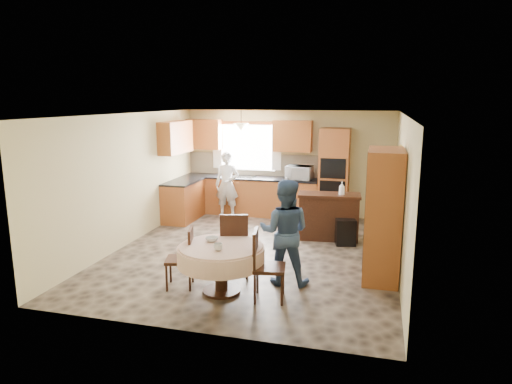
{
  "coord_description": "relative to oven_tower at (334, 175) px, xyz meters",
  "views": [
    {
      "loc": [
        2.09,
        -7.69,
        2.77
      ],
      "look_at": [
        -0.05,
        0.3,
        1.07
      ],
      "focal_mm": 32.0,
      "sensor_mm": 36.0,
      "label": 1
    }
  ],
  "objects": [
    {
      "name": "chair_right",
      "position": [
        -0.51,
        -4.57,
        -0.51
      ],
      "size": [
        0.49,
        0.49,
        1.0
      ],
      "rotation": [
        0.0,
        0.0,
        1.73
      ],
      "color": "#3A1B10",
      "rests_on": "floor"
    },
    {
      "name": "pendant",
      "position": [
        -2.15,
        -0.19,
        1.06
      ],
      "size": [
        0.36,
        0.36,
        0.18
      ],
      "primitive_type": "cone",
      "rotation": [
        3.14,
        0.0,
        0.0
      ],
      "color": "beige",
      "rests_on": "ceiling"
    },
    {
      "name": "wall_front",
      "position": [
        -1.15,
        -5.69,
        0.19
      ],
      "size": [
        5.0,
        0.02,
        2.5
      ],
      "primitive_type": "cube",
      "color": "tan",
      "rests_on": "floor"
    },
    {
      "name": "wall_back",
      "position": [
        -1.15,
        0.31,
        0.19
      ],
      "size": [
        5.0,
        0.02,
        2.5
      ],
      "primitive_type": "cube",
      "color": "tan",
      "rests_on": "floor"
    },
    {
      "name": "floor",
      "position": [
        -1.15,
        -2.69,
        -1.06
      ],
      "size": [
        5.0,
        6.0,
        0.01
      ],
      "primitive_type": "cube",
      "color": "#6F5E4D",
      "rests_on": "ground"
    },
    {
      "name": "sideboard",
      "position": [
        0.06,
        -1.51,
        -0.63
      ],
      "size": [
        1.26,
        0.61,
        0.87
      ],
      "primitive_type": "cube",
      "rotation": [
        0.0,
        0.0,
        0.09
      ],
      "color": "#3A1B10",
      "rests_on": "floor"
    },
    {
      "name": "window",
      "position": [
        -2.15,
        0.29,
        0.54
      ],
      "size": [
        1.4,
        0.03,
        1.1
      ],
      "primitive_type": "cube",
      "color": "white",
      "rests_on": "wall_back"
    },
    {
      "name": "wall_cab_right",
      "position": [
        -1.0,
        0.15,
        0.85
      ],
      "size": [
        0.9,
        0.33,
        0.72
      ],
      "primitive_type": "cube",
      "color": "#BC622F",
      "rests_on": "wall_back"
    },
    {
      "name": "counter_back",
      "position": [
        -2.0,
        0.01,
        -0.16
      ],
      "size": [
        3.3,
        0.64,
        0.04
      ],
      "primitive_type": "cube",
      "color": "black",
      "rests_on": "base_cab_back"
    },
    {
      "name": "curtain_right",
      "position": [
        -1.4,
        0.24,
        0.59
      ],
      "size": [
        0.22,
        0.02,
        1.15
      ],
      "primitive_type": "cube",
      "color": "white",
      "rests_on": "wall_back"
    },
    {
      "name": "wall_left",
      "position": [
        -3.65,
        -2.69,
        0.19
      ],
      "size": [
        0.02,
        6.0,
        2.5
      ],
      "primitive_type": "cube",
      "color": "tan",
      "rests_on": "floor"
    },
    {
      "name": "backsplash",
      "position": [
        -2.0,
        0.3,
        0.12
      ],
      "size": [
        3.3,
        0.02,
        0.55
      ],
      "primitive_type": "cube",
      "color": "beige",
      "rests_on": "wall_back"
    },
    {
      "name": "microwave",
      "position": [
        -0.8,
        -0.04,
        0.02
      ],
      "size": [
        0.62,
        0.46,
        0.32
      ],
      "primitive_type": "imported",
      "rotation": [
        0.0,
        0.0,
        -0.11
      ],
      "color": "silver",
      "rests_on": "counter_back"
    },
    {
      "name": "bowl_table",
      "position": [
        -1.35,
        -4.35,
        -0.32
      ],
      "size": [
        0.25,
        0.25,
        0.06
      ],
      "primitive_type": "imported",
      "rotation": [
        0.0,
        0.0,
        0.39
      ],
      "color": "#B2B2B2",
      "rests_on": "dining_table"
    },
    {
      "name": "cup_table",
      "position": [
        -1.12,
        -4.71,
        -0.3
      ],
      "size": [
        0.16,
        0.16,
        0.1
      ],
      "primitive_type": "imported",
      "rotation": [
        0.0,
        0.0,
        0.3
      ],
      "color": "#B2B2B2",
      "rests_on": "dining_table"
    },
    {
      "name": "curtain_left",
      "position": [
        -2.9,
        0.24,
        0.59
      ],
      "size": [
        0.22,
        0.02,
        1.15
      ],
      "primitive_type": "cube",
      "color": "white",
      "rests_on": "wall_back"
    },
    {
      "name": "space_heater",
      "position": [
        0.42,
        -1.82,
        -0.81
      ],
      "size": [
        0.42,
        0.34,
        0.51
      ],
      "primitive_type": "cube",
      "rotation": [
        0.0,
        0.0,
        0.25
      ],
      "color": "black",
      "rests_on": "floor"
    },
    {
      "name": "oven_tower",
      "position": [
        0.0,
        0.0,
        0.0
      ],
      "size": [
        0.66,
        0.62,
        2.12
      ],
      "primitive_type": "cube",
      "color": "#C46A34",
      "rests_on": "floor"
    },
    {
      "name": "person_sink",
      "position": [
        -2.44,
        -0.39,
        -0.28
      ],
      "size": [
        0.58,
        0.38,
        1.56
      ],
      "primitive_type": "imported",
      "rotation": [
        0.0,
        0.0,
        0.02
      ],
      "color": "silver",
      "rests_on": "floor"
    },
    {
      "name": "dining_table",
      "position": [
        -1.16,
        -4.5,
        -0.51
      ],
      "size": [
        1.25,
        1.25,
        0.71
      ],
      "color": "#3A1B10",
      "rests_on": "floor"
    },
    {
      "name": "person_dining",
      "position": [
        -0.35,
        -3.92,
        -0.26
      ],
      "size": [
        0.81,
        0.65,
        1.61
      ],
      "primitive_type": "imported",
      "rotation": [
        0.0,
        0.0,
        3.2
      ],
      "color": "#344B71",
      "rests_on": "floor"
    },
    {
      "name": "chair_back",
      "position": [
        -1.15,
        -3.89,
        -0.48
      ],
      "size": [
        0.56,
        0.56,
        1.04
      ],
      "rotation": [
        0.0,
        0.0,
        3.42
      ],
      "color": "#3A1B10",
      "rests_on": "floor"
    },
    {
      "name": "bowl_sideboard",
      "position": [
        -0.22,
        -1.51,
        -0.16
      ],
      "size": [
        0.24,
        0.24,
        0.05
      ],
      "primitive_type": "imported",
      "rotation": [
        0.0,
        0.0,
        -0.07
      ],
      "color": "#B2B2B2",
      "rests_on": "sideboard"
    },
    {
      "name": "wall_right",
      "position": [
        1.35,
        -2.69,
        0.19
      ],
      "size": [
        0.02,
        6.0,
        2.5
      ],
      "primitive_type": "cube",
      "color": "tan",
      "rests_on": "floor"
    },
    {
      "name": "wall_cab_side",
      "position": [
        -3.48,
        -0.89,
        0.85
      ],
      "size": [
        0.33,
        1.2,
        0.72
      ],
      "primitive_type": "cube",
      "color": "#BC622F",
      "rests_on": "wall_left"
    },
    {
      "name": "counter_left",
      "position": [
        -3.35,
        -0.89,
        -0.16
      ],
      "size": [
        0.64,
        1.2,
        0.04
      ],
      "primitive_type": "cube",
      "color": "black",
      "rests_on": "base_cab_left"
    },
    {
      "name": "base_cab_left",
      "position": [
        -3.35,
        -0.89,
        -0.62
      ],
      "size": [
        0.6,
        1.2,
        0.88
      ],
      "primitive_type": "cube",
      "color": "#C46A34",
      "rests_on": "floor"
    },
    {
      "name": "framed_picture",
      "position": [
        1.32,
        -2.12,
        0.68
      ],
      "size": [
        0.06,
        0.53,
        0.43
      ],
      "color": "gold",
      "rests_on": "wall_right"
    },
    {
      "name": "base_cab_back",
      "position": [
        -2.0,
        0.01,
        -0.62
      ],
      "size": [
        3.3,
        0.6,
        0.88
      ],
      "primitive_type": "cube",
      "color": "#C46A34",
      "rests_on": "floor"
    },
    {
      "name": "bottle_sideboard",
      "position": [
        0.3,
        -1.51,
        -0.03
      ],
      "size": [
        0.13,
        0.13,
        0.31
      ],
      "primitive_type": "imported",
      "rotation": [
        0.0,
        0.0,
        -0.1
      ],
      "color": "silver",
      "rests_on": "sideboard"
    },
    {
      "name": "wall_cab_left",
      "position": [
        -3.2,
        0.15,
        0.85
      ],
      "size": [
        0.85,
        0.33,
        0.72
      ],
      "primitive_type": "cube",
      "color": "#BC622F",
      "rests_on": "wall_back"
    },
    {
      "name": "ceiling",
      "position": [
        -1.15,
        -2.69,
        1.44
      ],
      "size": [
        5.0,
        6.0,
        0.01
      ],
      "primitive_type": "cube",
      "color": "white",
      "rests_on": "wall_back"
    },
    {
      "name": "oven_upper",
      "position": [
        0.0,
        -0.31,
        0.19
      ],
      "size": [
        0.56,
        0.01,
        0.45
      ],
      "primitive_type": "cube",
      "color": "black",
      "rests_on": "oven_tower"
    },
    {
      "name": "cupboard",
      "position": [
        1.07,
        -3.3,
        -0.05
      ],
      "size": [
        0.53,
        1.06,
        2.02
      ],
      "primitive_type": "cube",
      "color": "#C46A34",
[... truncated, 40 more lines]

